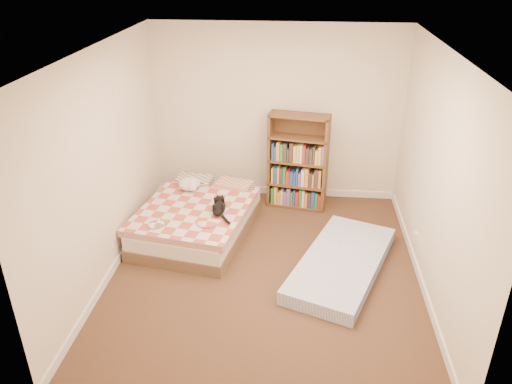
# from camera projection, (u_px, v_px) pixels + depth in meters

# --- Properties ---
(room) EXTENTS (3.51, 4.01, 2.51)m
(room) POSITION_uv_depth(u_px,v_px,m) (266.00, 176.00, 5.26)
(room) COLOR #422E1C
(room) RESTS_ON ground
(bed) EXTENTS (1.53, 1.95, 0.47)m
(bed) POSITION_uv_depth(u_px,v_px,m) (198.00, 218.00, 6.46)
(bed) COLOR brown
(bed) RESTS_ON room
(bookshelf) EXTENTS (0.87, 0.42, 1.37)m
(bookshelf) POSITION_uv_depth(u_px,v_px,m) (297.00, 172.00, 7.02)
(bookshelf) COLOR #4F351B
(bookshelf) RESTS_ON room
(floor_mattress) EXTENTS (1.42, 2.00, 0.16)m
(floor_mattress) POSITION_uv_depth(u_px,v_px,m) (341.00, 264.00, 5.77)
(floor_mattress) COLOR #7086BC
(floor_mattress) RESTS_ON room
(black_cat) EXTENTS (0.21, 0.59, 0.13)m
(black_cat) POSITION_uv_depth(u_px,v_px,m) (220.00, 207.00, 6.16)
(black_cat) COLOR black
(black_cat) RESTS_ON bed
(white_dog) EXTENTS (0.35, 0.37, 0.15)m
(white_dog) POSITION_uv_depth(u_px,v_px,m) (190.00, 184.00, 6.71)
(white_dog) COLOR white
(white_dog) RESTS_ON bed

